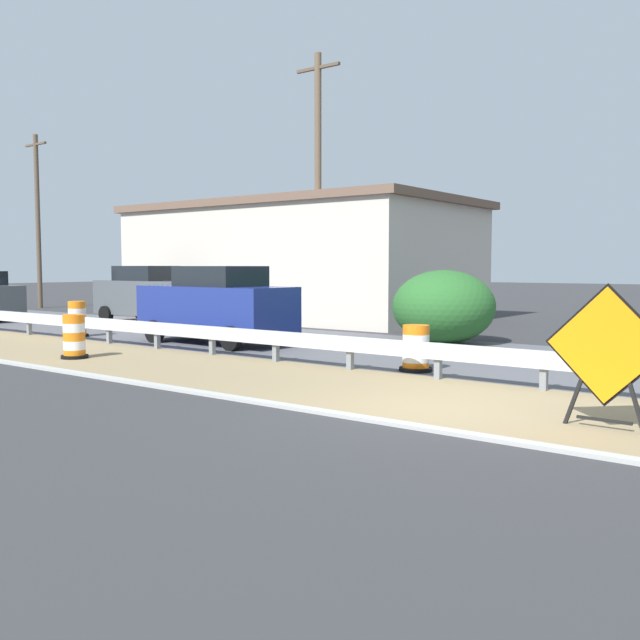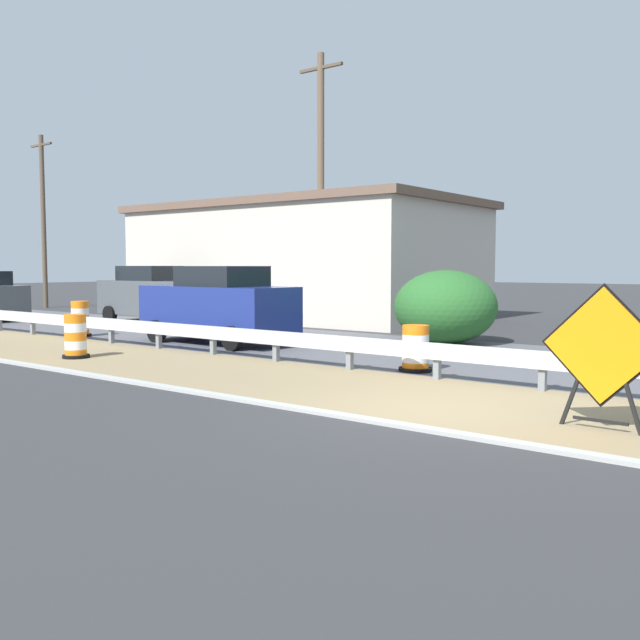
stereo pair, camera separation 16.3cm
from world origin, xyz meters
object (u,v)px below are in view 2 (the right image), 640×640
object	(u,v)px
warning_sign_diamond	(602,351)
car_trailing_near_lane	(152,294)
traffic_barrel_nearest	(415,351)
utility_pole_near	(321,188)
traffic_barrel_mid	(80,320)
traffic_barrel_close	(76,338)
utility_pole_mid	(43,219)
car_trailing_far_lane	(218,305)

from	to	relation	value
warning_sign_diamond	car_trailing_near_lane	distance (m)	20.39
traffic_barrel_nearest	utility_pole_near	bearing A→B (deg)	48.45
traffic_barrel_mid	car_trailing_near_lane	xyz separation A→B (m)	(4.79, 2.47, 0.59)
traffic_barrel_close	traffic_barrel_mid	world-z (taller)	traffic_barrel_mid
warning_sign_diamond	traffic_barrel_nearest	xyz separation A→B (m)	(3.03, 4.56, -0.62)
traffic_barrel_nearest	traffic_barrel_close	bearing A→B (deg)	112.56
warning_sign_diamond	traffic_barrel_close	xyz separation A→B (m)	(-0.05, 11.98, -0.58)
utility_pole_near	utility_pole_mid	xyz separation A→B (m)	(0.60, 18.63, -0.29)
traffic_barrel_nearest	car_trailing_far_lane	distance (m)	7.14
traffic_barrel_close	traffic_barrel_mid	size ratio (longest dim) A/B	0.95
traffic_barrel_close	traffic_barrel_mid	xyz separation A→B (m)	(3.02, 4.40, 0.03)
car_trailing_near_lane	traffic_barrel_nearest	bearing A→B (deg)	-19.62
car_trailing_near_lane	car_trailing_far_lane	size ratio (longest dim) A/B	0.98
warning_sign_diamond	traffic_barrel_mid	xyz separation A→B (m)	(2.97, 16.38, -0.56)
car_trailing_near_lane	utility_pole_mid	world-z (taller)	utility_pole_mid
traffic_barrel_close	car_trailing_near_lane	xyz separation A→B (m)	(7.81, 6.87, 0.62)
car_trailing_far_lane	utility_pole_near	xyz separation A→B (m)	(5.75, 0.81, 3.81)
car_trailing_near_lane	utility_pole_near	xyz separation A→B (m)	(2.20, -6.48, 3.81)
car_trailing_near_lane	car_trailing_far_lane	distance (m)	8.11
traffic_barrel_nearest	warning_sign_diamond	bearing A→B (deg)	-123.65
utility_pole_mid	traffic_barrel_nearest	bearing A→B (deg)	-105.88
traffic_barrel_nearest	traffic_barrel_mid	bearing A→B (deg)	90.32
warning_sign_diamond	utility_pole_mid	bearing A→B (deg)	-106.71
traffic_barrel_close	traffic_barrel_nearest	bearing A→B (deg)	-67.44
car_trailing_far_lane	warning_sign_diamond	bearing A→B (deg)	161.36
utility_pole_near	car_trailing_far_lane	bearing A→B (deg)	-172.02
car_trailing_near_lane	traffic_barrel_close	bearing A→B (deg)	-50.01
traffic_barrel_mid	car_trailing_far_lane	distance (m)	5.01
utility_pole_mid	traffic_barrel_mid	bearing A→B (deg)	-117.43
traffic_barrel_mid	car_trailing_far_lane	bearing A→B (deg)	-75.57
utility_pole_mid	utility_pole_near	bearing A→B (deg)	-91.84
car_trailing_near_lane	utility_pole_mid	xyz separation A→B (m)	(2.80, 12.14, 3.52)
traffic_barrel_nearest	car_trailing_far_lane	world-z (taller)	car_trailing_far_lane
warning_sign_diamond	utility_pole_near	world-z (taller)	utility_pole_near
traffic_barrel_close	warning_sign_diamond	bearing A→B (deg)	-89.74
utility_pole_mid	traffic_barrel_close	bearing A→B (deg)	-119.16
utility_pole_near	utility_pole_mid	distance (m)	18.64
warning_sign_diamond	car_trailing_near_lane	bearing A→B (deg)	-110.27
traffic_barrel_close	utility_pole_near	distance (m)	10.95
utility_pole_mid	car_trailing_far_lane	bearing A→B (deg)	-108.09
utility_pole_mid	car_trailing_near_lane	bearing A→B (deg)	-102.97
warning_sign_diamond	traffic_barrel_close	bearing A→B (deg)	-87.65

